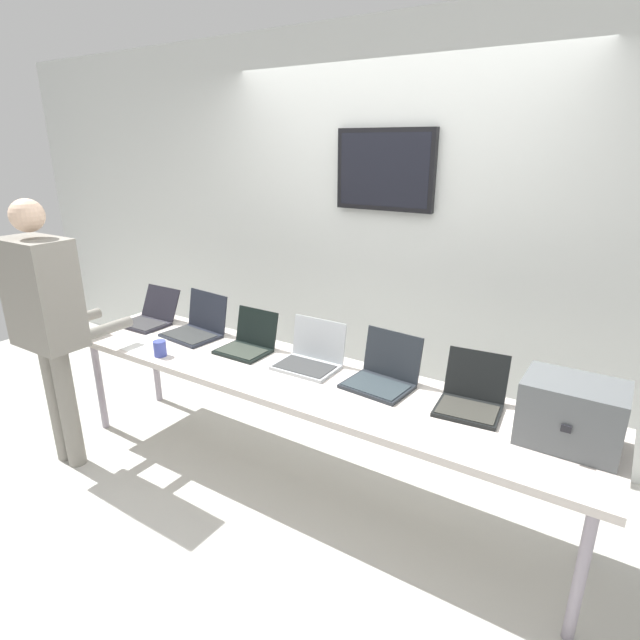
{
  "coord_description": "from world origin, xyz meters",
  "views": [
    {
      "loc": [
        1.55,
        -2.16,
        1.98
      ],
      "look_at": [
        0.06,
        0.15,
        1.02
      ],
      "focal_mm": 28.52,
      "sensor_mm": 36.0,
      "label": 1
    }
  ],
  "objects": [
    {
      "name": "laptop_station_5",
      "position": [
        0.96,
        0.15,
        0.79
      ],
      "size": [
        0.33,
        0.35,
        0.26
      ],
      "color": "black",
      "rests_on": "workbench"
    },
    {
      "name": "laptop_station_3",
      "position": [
        0.01,
        0.13,
        0.79
      ],
      "size": [
        0.36,
        0.3,
        0.26
      ],
      "color": "#ACB2B6",
      "rests_on": "workbench"
    },
    {
      "name": "laptop_station_2",
      "position": [
        -0.46,
        0.11,
        0.79
      ],
      "size": [
        0.31,
        0.3,
        0.25
      ],
      "color": "black",
      "rests_on": "workbench"
    },
    {
      "name": "laptop_station_4",
      "position": [
        0.47,
        0.14,
        0.79
      ],
      "size": [
        0.37,
        0.34,
        0.27
      ],
      "color": "#20252B",
      "rests_on": "workbench"
    },
    {
      "name": "ground",
      "position": [
        0.0,
        0.0,
        -0.02
      ],
      "size": [
        8.0,
        8.0,
        0.04
      ],
      "primitive_type": "cube",
      "color": "#B7B5AE"
    },
    {
      "name": "laptop_station_1",
      "position": [
        -0.94,
        0.14,
        0.8
      ],
      "size": [
        0.4,
        0.35,
        0.28
      ],
      "color": "#1E222C",
      "rests_on": "workbench"
    },
    {
      "name": "paper_sheet",
      "position": [
        -1.14,
        -0.17,
        0.73
      ],
      "size": [
        0.22,
        0.31,
        0.0
      ],
      "color": "white",
      "rests_on": "workbench"
    },
    {
      "name": "laptop_station_0",
      "position": [
        -1.4,
        0.12,
        0.79
      ],
      "size": [
        0.33,
        0.36,
        0.24
      ],
      "color": "black",
      "rests_on": "workbench"
    },
    {
      "name": "person",
      "position": [
        -1.39,
        -0.62,
        1.03
      ],
      "size": [
        0.44,
        0.58,
        1.69
      ],
      "color": "gray",
      "rests_on": "ground"
    },
    {
      "name": "coffee_mug",
      "position": [
        -0.86,
        -0.25,
        0.78
      ],
      "size": [
        0.08,
        0.08,
        0.1
      ],
      "color": "#3C479F",
      "rests_on": "workbench"
    },
    {
      "name": "back_wall",
      "position": [
        -0.0,
        1.13,
        1.39
      ],
      "size": [
        8.0,
        0.11,
        2.76
      ],
      "color": "silver",
      "rests_on": "ground"
    },
    {
      "name": "workbench",
      "position": [
        0.0,
        0.0,
        0.69
      ],
      "size": [
        3.33,
        0.7,
        0.73
      ],
      "color": "beige",
      "rests_on": "ground"
    },
    {
      "name": "equipment_box",
      "position": [
        1.41,
        0.06,
        0.88
      ],
      "size": [
        0.41,
        0.3,
        0.29
      ],
      "color": "#585C5F",
      "rests_on": "workbench"
    }
  ]
}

